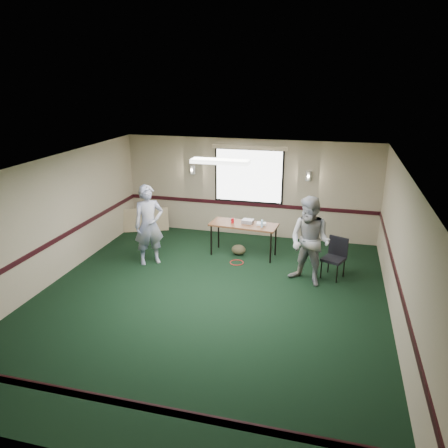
% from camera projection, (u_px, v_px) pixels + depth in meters
% --- Properties ---
extents(ground, '(8.00, 8.00, 0.00)m').
position_uv_depth(ground, '(208.00, 301.00, 8.77)').
color(ground, black).
rests_on(ground, ground).
extents(room_shell, '(8.00, 8.02, 8.00)m').
position_uv_depth(room_shell, '(233.00, 198.00, 10.20)').
color(room_shell, tan).
rests_on(room_shell, ground).
extents(folding_table, '(1.70, 0.80, 0.83)m').
position_uv_depth(folding_table, '(244.00, 226.00, 10.76)').
color(folding_table, '#553518').
rests_on(folding_table, ground).
extents(projector, '(0.29, 0.24, 0.09)m').
position_uv_depth(projector, '(248.00, 221.00, 10.79)').
color(projector, gray).
rests_on(projector, folding_table).
extents(game_console, '(0.24, 0.20, 0.06)m').
position_uv_depth(game_console, '(261.00, 224.00, 10.66)').
color(game_console, white).
rests_on(game_console, folding_table).
extents(red_cup, '(0.08, 0.08, 0.12)m').
position_uv_depth(red_cup, '(233.00, 221.00, 10.79)').
color(red_cup, '#A80B10').
rests_on(red_cup, folding_table).
extents(water_bottle, '(0.06, 0.06, 0.18)m').
position_uv_depth(water_bottle, '(262.00, 224.00, 10.47)').
color(water_bottle, '#96CEF6').
rests_on(water_bottle, folding_table).
extents(duffel_bag, '(0.38, 0.30, 0.26)m').
position_uv_depth(duffel_bag, '(239.00, 250.00, 10.99)').
color(duffel_bag, '#4E462C').
rests_on(duffel_bag, ground).
extents(cable_coil, '(0.44, 0.44, 0.02)m').
position_uv_depth(cable_coil, '(237.00, 263.00, 10.53)').
color(cable_coil, red).
rests_on(cable_coil, ground).
extents(folded_table, '(1.27, 0.68, 0.66)m').
position_uv_depth(folded_table, '(146.00, 220.00, 12.62)').
color(folded_table, tan).
rests_on(folded_table, ground).
extents(conference_chair, '(0.59, 0.60, 0.91)m').
position_uv_depth(conference_chair, '(335.00, 254.00, 9.68)').
color(conference_chair, black).
rests_on(conference_chair, ground).
extents(person_left, '(0.83, 0.79, 1.92)m').
position_uv_depth(person_left, '(149.00, 225.00, 10.25)').
color(person_left, '#46559B').
rests_on(person_left, ground).
extents(person_right, '(1.16, 1.07, 1.93)m').
position_uv_depth(person_right, '(310.00, 241.00, 9.22)').
color(person_right, '#778CB9').
rests_on(person_right, ground).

